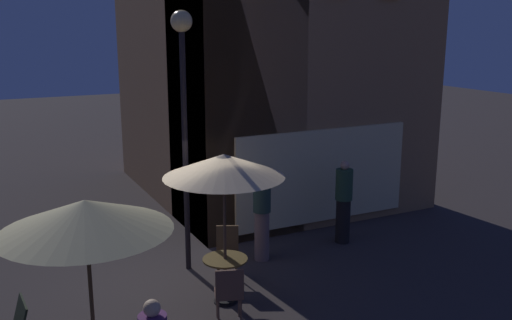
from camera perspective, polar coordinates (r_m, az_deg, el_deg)
The scene contains 10 objects.
ground_plane at distance 10.44m, azimuth -8.70°, elevation -12.58°, with size 60.00×60.00×0.00m, color #393130.
cafe_building at distance 14.30m, azimuth -0.96°, elevation 10.17°, with size 6.20×7.25×7.52m.
street_lamp_near_corner at distance 10.29m, azimuth -7.26°, elevation 7.61°, with size 0.38×0.38×4.79m.
cafe_table_1 at distance 9.66m, azimuth -3.08°, elevation -10.89°, with size 0.75×0.75×0.78m.
patio_umbrella_0 at distance 7.07m, azimuth -16.63°, elevation -5.43°, with size 2.07×2.07×2.53m.
patio_umbrella_1 at distance 9.09m, azimuth -3.21°, elevation -0.66°, with size 1.96×1.96×2.55m.
cafe_chair_2 at distance 10.45m, azimuth -2.88°, elevation -8.80°, with size 0.54×0.54×1.01m.
cafe_chair_3 at distance 8.95m, azimuth -2.69°, elevation -12.87°, with size 0.55×0.55×0.97m.
patron_standing_2 at distance 11.20m, azimuth 0.59°, elevation -5.53°, with size 0.35×0.35×1.82m.
patron_standing_3 at distance 12.23m, azimuth 8.72°, elevation -4.14°, with size 0.36×0.36×1.79m.
Camera 1 is at (-2.77, -8.99, 4.53)m, focal length 40.15 mm.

